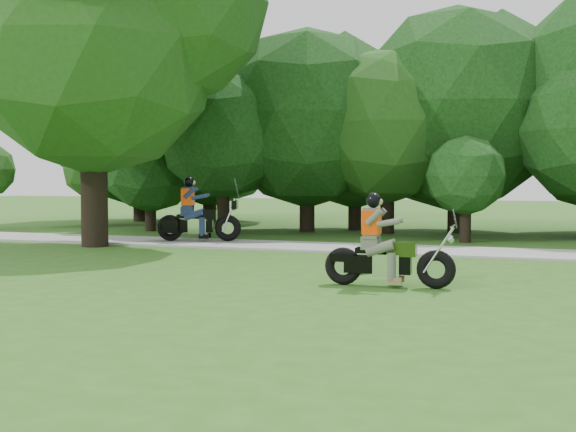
# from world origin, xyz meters

# --- Properties ---
(ground) EXTENTS (100.00, 100.00, 0.00)m
(ground) POSITION_xyz_m (0.00, 0.00, 0.00)
(ground) COLOR #335B1A
(ground) RESTS_ON ground
(walkway) EXTENTS (60.00, 2.20, 0.06)m
(walkway) POSITION_xyz_m (0.00, 8.00, 0.03)
(walkway) COLOR #9A9A95
(walkway) RESTS_ON ground
(tree_line) EXTENTS (38.92, 12.07, 7.81)m
(tree_line) POSITION_xyz_m (0.19, 14.57, 3.72)
(tree_line) COLOR black
(tree_line) RESTS_ON ground
(big_tree_west) EXTENTS (8.64, 6.56, 9.96)m
(big_tree_west) POSITION_xyz_m (-10.54, 6.85, 5.76)
(big_tree_west) COLOR black
(big_tree_west) RESTS_ON ground
(chopper_motorcycle) EXTENTS (2.13, 0.57, 1.52)m
(chopper_motorcycle) POSITION_xyz_m (-2.06, 2.23, 0.56)
(chopper_motorcycle) COLOR black
(chopper_motorcycle) RESTS_ON ground
(touring_motorcycle) EXTENTS (2.24, 1.16, 1.74)m
(touring_motorcycle) POSITION_xyz_m (-8.52, 8.17, 0.69)
(touring_motorcycle) COLOR black
(touring_motorcycle) RESTS_ON walkway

